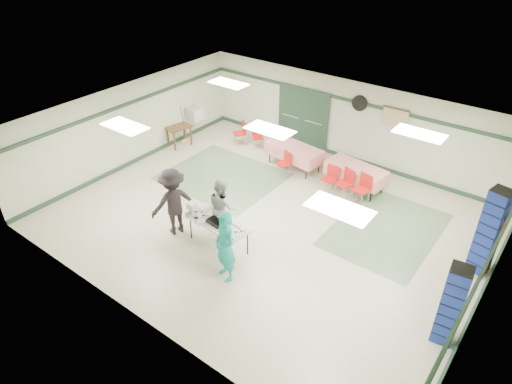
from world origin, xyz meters
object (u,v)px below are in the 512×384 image
Objects in this scene: chair_loose_a at (258,134)px; chair_loose_b at (242,131)px; dining_table_a at (356,172)px; crate_stack_blue_a at (489,232)px; chair_a at (346,180)px; crate_stack_red at (486,241)px; broom at (184,124)px; crate_stack_blue_b at (451,305)px; office_printer at (195,113)px; printer_table at (179,130)px; volunteer_dark at (173,202)px; volunteer_grey at (222,207)px; chair_b at (331,176)px; chair_d at (285,161)px; volunteer_teal at (225,247)px; dining_table_b at (294,152)px; serving_table at (218,223)px.

chair_loose_b is at bearing 156.27° from chair_loose_a.
dining_table_a is 0.86× the size of crate_stack_blue_a.
chair_a is 1.02× the size of chair_loose_b.
crate_stack_red is (4.00, -1.43, 0.22)m from dining_table_a.
crate_stack_blue_b is at bearing -28.36° from broom.
dining_table_a is 3.53× the size of office_printer.
printer_table is at bearing -87.58° from broom.
crate_stack_red is at bearing 90.00° from crate_stack_blue_a.
crate_stack_blue_a reaches higher than volunteer_dark.
chair_b is at bearing -82.71° from volunteer_grey.
chair_d is at bearing -164.81° from volunteer_dark.
chair_loose_a is (-3.45, 5.79, -0.40)m from volunteer_teal.
dining_table_a is 6.43m from broom.
crate_stack_blue_a is (4.00, -1.53, 0.54)m from dining_table_a.
broom is at bearing -154.08° from chair_d.
volunteer_teal is at bearing 99.55° from volunteer_dark.
chair_d is at bearing 171.18° from crate_stack_blue_a.
dining_table_a is at bearing 52.60° from chair_b.
broom is (-4.64, 3.29, -0.09)m from volunteer_grey.
office_printer is (-10.30, 3.81, 0.04)m from crate_stack_blue_b.
crate_stack_blue_b reaches higher than chair_loose_b.
office_printer reaches higher than chair_a.
office_printer reaches higher than chair_d.
chair_d is at bearing -7.71° from broom.
dining_table_b is at bearing 27.92° from chair_loose_b.
volunteer_dark is (-2.20, 0.54, 0.04)m from volunteer_teal.
dining_table_b is 1.77m from chair_b.
chair_loose_a is at bearing -143.07° from volunteer_dark.
volunteer_dark is at bearing -43.79° from office_printer.
crate_stack_red is at bearing -13.12° from dining_table_a.
dining_table_a is at bearing 159.02° from crate_stack_blue_a.
crate_stack_blue_b is at bearing -90.00° from crate_stack_blue_a.
serving_table is 4.82m from dining_table_a.
dining_table_b is (0.57, 4.79, -0.36)m from volunteer_dark.
volunteer_dark reaches higher than office_printer.
crate_stack_blue_a is 2.40× the size of printer_table.
office_printer is at bearing -161.08° from chair_d.
dining_table_b is 4.26m from broom.
chair_a reaches higher than dining_table_b.
volunteer_teal is 3.32× the size of office_printer.
chair_loose_b is at bearing -30.49° from volunteer_grey.
broom reaches higher than dining_table_a.
serving_table is 0.95× the size of dining_table_a.
serving_table is 4.13m from chair_b.
volunteer_grey is at bearing -103.68° from chair_b.
chair_b is at bearing -160.89° from chair_a.
chair_loose_b is (-4.02, 5.60, -0.35)m from volunteer_teal.
chair_b is (-0.51, -0.00, -0.04)m from chair_a.
office_printer is at bearing -118.39° from volunteer_dark.
chair_loose_b is 8.77m from crate_stack_red.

